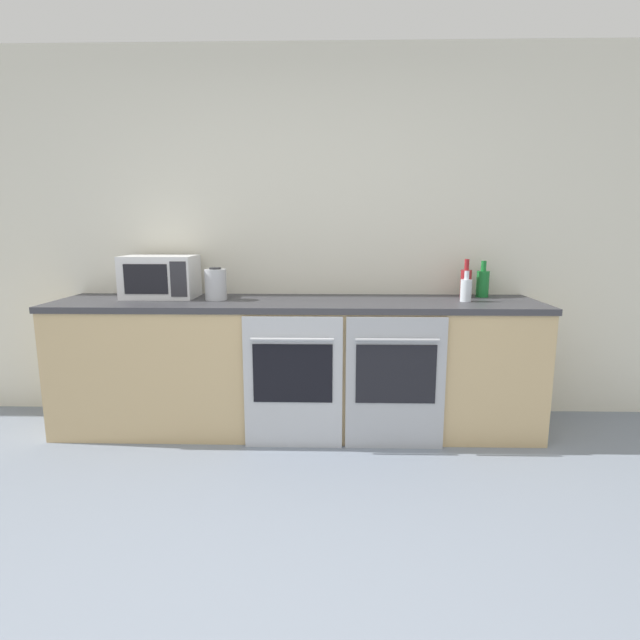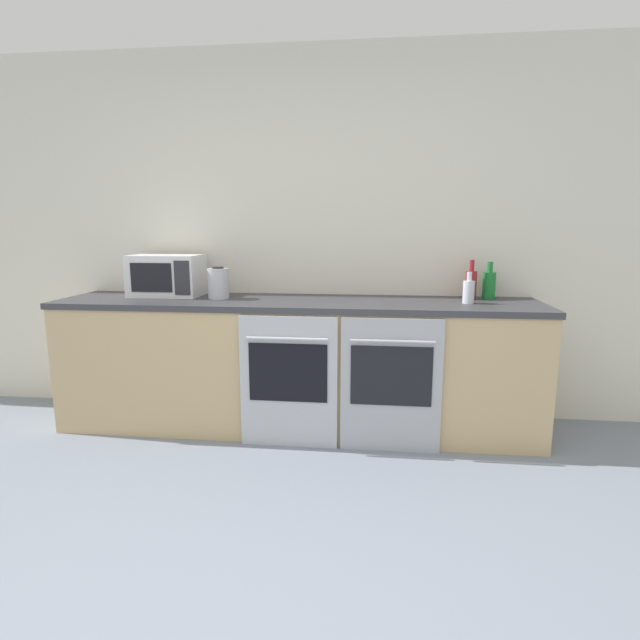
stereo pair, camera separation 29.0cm
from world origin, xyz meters
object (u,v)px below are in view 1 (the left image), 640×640
Objects in this scene: microwave at (161,277)px; bottle_red at (466,283)px; kettle at (216,284)px; bottle_clear at (466,290)px; oven_right at (395,383)px; oven_left at (294,382)px; bottle_green at (483,283)px.

bottle_red is at bearing 1.47° from microwave.
bottle_red reaches higher than kettle.
microwave is 2.07m from bottle_clear.
bottle_red is at bearing 5.16° from kettle.
kettle is (-1.71, -0.15, 0.00)m from bottle_red.
oven_right is 4.17× the size of bottle_clear.
microwave reaches higher than oven_left.
bottle_clear is 1.66m from kettle.
oven_left is 3.84× the size of kettle.
oven_left is at bearing -25.40° from microwave.
bottle_green is (0.66, 0.54, 0.56)m from oven_right.
oven_left is 1.21m from microwave.
oven_right is 1.02m from bottle_green.
bottle_clear is 0.75× the size of bottle_red.
bottle_clear reaches higher than oven_left.
microwave is 2.11m from bottle_red.
bottle_green is at bearing 39.30° from oven_right.
oven_right is 1.73× the size of microwave.
bottle_green is at bearing 22.76° from oven_left.
bottle_clear is at bearing 15.96° from oven_left.
microwave is 1.91× the size of bottle_green.
microwave reaches higher than bottle_green.
bottle_red is at bearing -164.54° from bottle_green.
bottle_green is (0.17, 0.22, 0.02)m from bottle_clear.
oven_left is 1.28m from bottle_clear.
oven_left is 0.63m from oven_right.
microwave is at bearing 166.13° from kettle.
bottle_red is (1.16, 0.51, 0.57)m from oven_left.
kettle reaches higher than bottle_clear.
bottle_red is 1.22× the size of kettle.
kettle is (-0.55, 0.35, 0.57)m from oven_left.
microwave is 0.42m from kettle.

